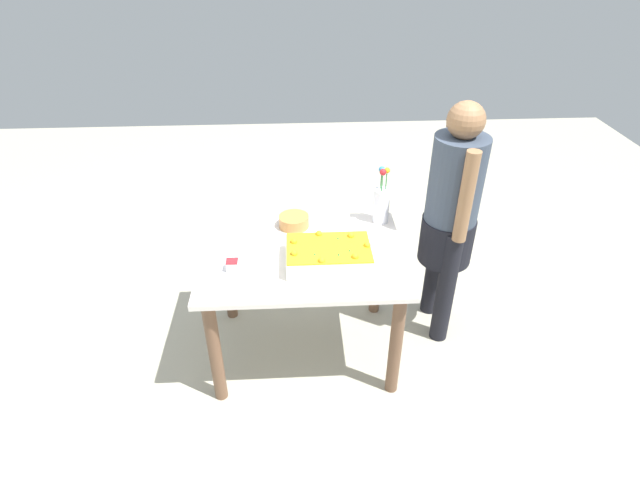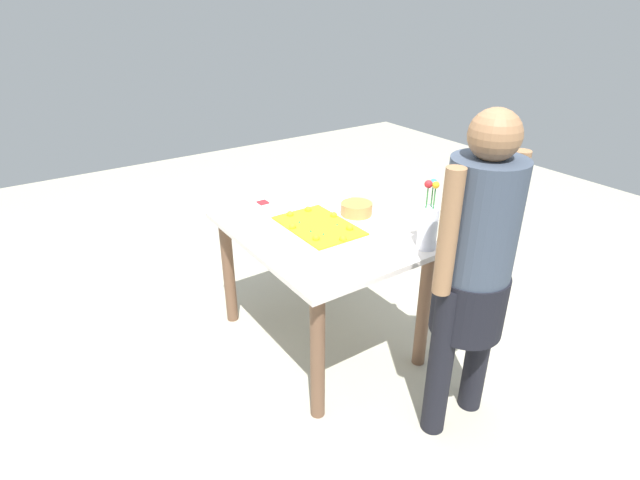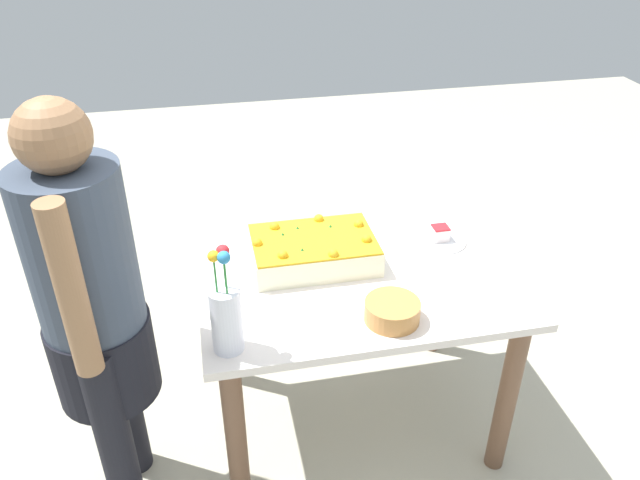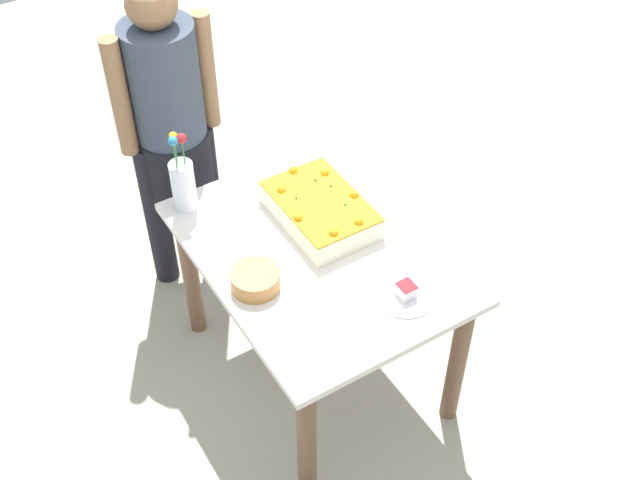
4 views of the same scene
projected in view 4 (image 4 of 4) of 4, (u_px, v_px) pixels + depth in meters
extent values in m
plane|color=#AAA691|center=(317.00, 367.00, 3.49)|extent=(8.00, 8.00, 0.00)
cube|color=silver|center=(317.00, 252.00, 3.00)|extent=(1.11, 0.83, 0.03)
cylinder|color=brown|center=(458.00, 361.00, 3.08)|extent=(0.07, 0.07, 0.70)
cylinder|color=brown|center=(325.00, 218.00, 3.67)|extent=(0.07, 0.07, 0.70)
cylinder|color=brown|center=(307.00, 442.00, 2.83)|extent=(0.07, 0.07, 0.70)
cylinder|color=brown|center=(190.00, 274.00, 3.41)|extent=(0.07, 0.07, 0.70)
cube|color=#F5F2CE|center=(320.00, 211.00, 3.07)|extent=(0.45, 0.30, 0.09)
cube|color=gold|center=(320.00, 201.00, 3.04)|extent=(0.44, 0.29, 0.01)
sphere|color=gold|center=(293.00, 170.00, 3.15)|extent=(0.04, 0.04, 0.04)
sphere|color=gold|center=(281.00, 190.00, 3.07)|extent=(0.04, 0.04, 0.04)
sphere|color=gold|center=(298.00, 217.00, 2.96)|extent=(0.04, 0.04, 0.04)
sphere|color=gold|center=(334.00, 232.00, 2.90)|extent=(0.04, 0.04, 0.04)
sphere|color=gold|center=(359.00, 221.00, 2.94)|extent=(0.04, 0.04, 0.04)
sphere|color=gold|center=(354.00, 194.00, 3.05)|extent=(0.04, 0.04, 0.04)
sphere|color=gold|center=(325.00, 172.00, 3.14)|extent=(0.04, 0.04, 0.04)
cone|color=#2D8438|center=(331.00, 186.00, 3.09)|extent=(0.02, 0.02, 0.02)
cone|color=#2D8438|center=(345.00, 205.00, 3.01)|extent=(0.02, 0.02, 0.02)
cone|color=#2D8438|center=(316.00, 181.00, 3.11)|extent=(0.02, 0.02, 0.02)
cone|color=#2D8438|center=(296.00, 198.00, 3.04)|extent=(0.02, 0.02, 0.02)
cylinder|color=white|center=(406.00, 296.00, 2.81)|extent=(0.20, 0.20, 0.01)
cube|color=white|center=(406.00, 291.00, 2.79)|extent=(0.06, 0.06, 0.05)
cube|color=red|center=(407.00, 285.00, 2.77)|extent=(0.06, 0.06, 0.01)
cube|color=silver|center=(315.00, 350.00, 2.64)|extent=(0.15, 0.15, 0.00)
cylinder|color=white|center=(183.00, 186.00, 3.08)|extent=(0.09, 0.09, 0.21)
cylinder|color=#2D8438|center=(175.00, 149.00, 2.98)|extent=(0.01, 0.01, 0.12)
sphere|color=yellow|center=(173.00, 136.00, 2.93)|extent=(0.03, 0.03, 0.03)
cylinder|color=#2D8438|center=(175.00, 154.00, 2.96)|extent=(0.01, 0.01, 0.12)
sphere|color=teal|center=(173.00, 141.00, 2.91)|extent=(0.04, 0.04, 0.04)
cylinder|color=#2D8438|center=(183.00, 151.00, 2.97)|extent=(0.01, 0.01, 0.12)
sphere|color=red|center=(181.00, 138.00, 2.93)|extent=(0.04, 0.04, 0.04)
cylinder|color=#BC7F40|center=(255.00, 280.00, 2.83)|extent=(0.18, 0.18, 0.07)
cylinder|color=black|center=(157.00, 215.00, 3.62)|extent=(0.11, 0.11, 0.78)
cylinder|color=black|center=(209.00, 195.00, 3.72)|extent=(0.11, 0.11, 0.78)
cylinder|color=black|center=(176.00, 159.00, 3.48)|extent=(0.31, 0.32, 0.28)
cylinder|color=#3A4556|center=(164.00, 84.00, 3.22)|extent=(0.30, 0.30, 0.52)
sphere|color=#976C49|center=(151.00, 4.00, 2.97)|extent=(0.20, 0.20, 0.20)
cylinder|color=#976C49|center=(120.00, 98.00, 3.15)|extent=(0.08, 0.08, 0.52)
cylinder|color=#976C49|center=(206.00, 71.00, 3.29)|extent=(0.08, 0.08, 0.52)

